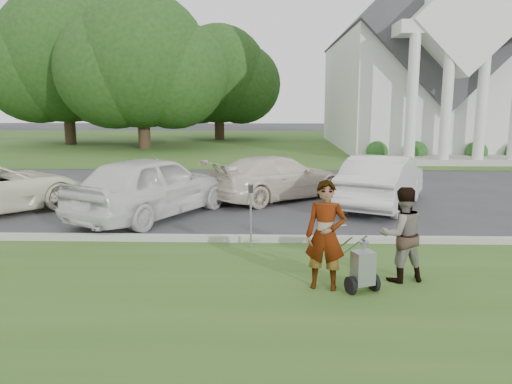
{
  "coord_description": "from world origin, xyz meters",
  "views": [
    {
      "loc": [
        0.1,
        -9.78,
        2.98
      ],
      "look_at": [
        -0.19,
        0.0,
        1.2
      ],
      "focal_mm": 35.0,
      "sensor_mm": 36.0,
      "label": 1
    }
  ],
  "objects_px": {
    "car_b": "(152,186)",
    "person_right": "(401,235)",
    "tree_left": "(141,67)",
    "parking_meter_near": "(251,208)",
    "car_c": "(277,178)",
    "striping_cart": "(362,269)",
    "tree_back": "(219,79)",
    "tree_far": "(65,61)",
    "person_left": "(326,236)",
    "church": "(412,54)",
    "car_d": "(382,181)"
  },
  "relations": [
    {
      "from": "tree_far",
      "to": "car_b",
      "type": "height_order",
      "value": "tree_far"
    },
    {
      "from": "church",
      "to": "tree_far",
      "type": "height_order",
      "value": "church"
    },
    {
      "from": "person_left",
      "to": "car_c",
      "type": "xyz_separation_m",
      "value": [
        -0.68,
        7.49,
        -0.21
      ]
    },
    {
      "from": "person_right",
      "to": "parking_meter_near",
      "type": "bearing_deg",
      "value": -49.34
    },
    {
      "from": "person_right",
      "to": "tree_left",
      "type": "bearing_deg",
      "value": -80.29
    },
    {
      "from": "tree_back",
      "to": "person_right",
      "type": "xyz_separation_m",
      "value": [
        6.28,
        -31.7,
        -3.93
      ]
    },
    {
      "from": "church",
      "to": "person_left",
      "type": "relative_size",
      "value": 13.75
    },
    {
      "from": "tree_far",
      "to": "striping_cart",
      "type": "bearing_deg",
      "value": -60.26
    },
    {
      "from": "tree_far",
      "to": "car_c",
      "type": "distance_m",
      "value": 24.78
    },
    {
      "from": "tree_far",
      "to": "person_left",
      "type": "height_order",
      "value": "tree_far"
    },
    {
      "from": "person_left",
      "to": "person_right",
      "type": "relative_size",
      "value": 1.1
    },
    {
      "from": "person_left",
      "to": "parking_meter_near",
      "type": "bearing_deg",
      "value": 132.71
    },
    {
      "from": "tree_left",
      "to": "parking_meter_near",
      "type": "bearing_deg",
      "value": -70.57
    },
    {
      "from": "person_left",
      "to": "person_right",
      "type": "xyz_separation_m",
      "value": [
        1.3,
        0.4,
        -0.08
      ]
    },
    {
      "from": "car_b",
      "to": "car_d",
      "type": "bearing_deg",
      "value": -137.99
    },
    {
      "from": "person_left",
      "to": "car_c",
      "type": "bearing_deg",
      "value": 108.29
    },
    {
      "from": "tree_back",
      "to": "person_right",
      "type": "height_order",
      "value": "tree_back"
    },
    {
      "from": "tree_left",
      "to": "car_b",
      "type": "xyz_separation_m",
      "value": [
        5.03,
        -19.12,
        -4.29
      ]
    },
    {
      "from": "tree_back",
      "to": "car_d",
      "type": "distance_m",
      "value": 26.94
    },
    {
      "from": "church",
      "to": "striping_cart",
      "type": "distance_m",
      "value": 27.01
    },
    {
      "from": "tree_left",
      "to": "tree_far",
      "type": "distance_m",
      "value": 6.73
    },
    {
      "from": "church",
      "to": "tree_back",
      "type": "xyz_separation_m",
      "value": [
        -13.01,
        6.87,
        -1.21
      ]
    },
    {
      "from": "tree_left",
      "to": "tree_back",
      "type": "distance_m",
      "value": 8.95
    },
    {
      "from": "tree_far",
      "to": "tree_back",
      "type": "distance_m",
      "value": 11.22
    },
    {
      "from": "tree_far",
      "to": "person_left",
      "type": "distance_m",
      "value": 31.34
    },
    {
      "from": "tree_far",
      "to": "striping_cart",
      "type": "height_order",
      "value": "tree_far"
    },
    {
      "from": "tree_far",
      "to": "person_right",
      "type": "xyz_separation_m",
      "value": [
        16.28,
        -26.7,
        -4.9
      ]
    },
    {
      "from": "striping_cart",
      "to": "car_c",
      "type": "distance_m",
      "value": 7.74
    },
    {
      "from": "parking_meter_near",
      "to": "car_c",
      "type": "height_order",
      "value": "parking_meter_near"
    },
    {
      "from": "car_d",
      "to": "parking_meter_near",
      "type": "bearing_deg",
      "value": 74.72
    },
    {
      "from": "church",
      "to": "tree_back",
      "type": "relative_size",
      "value": 2.51
    },
    {
      "from": "tree_back",
      "to": "church",
      "type": "bearing_deg",
      "value": -27.85
    },
    {
      "from": "church",
      "to": "person_left",
      "type": "bearing_deg",
      "value": -107.65
    },
    {
      "from": "church",
      "to": "car_b",
      "type": "bearing_deg",
      "value": -120.61
    },
    {
      "from": "tree_left",
      "to": "person_right",
      "type": "bearing_deg",
      "value": -66.54
    },
    {
      "from": "church",
      "to": "striping_cart",
      "type": "height_order",
      "value": "church"
    },
    {
      "from": "tree_back",
      "to": "car_d",
      "type": "xyz_separation_m",
      "value": [
        7.3,
        -25.62,
        -3.98
      ]
    },
    {
      "from": "car_b",
      "to": "person_right",
      "type": "bearing_deg",
      "value": 167.45
    },
    {
      "from": "car_b",
      "to": "car_d",
      "type": "xyz_separation_m",
      "value": [
        6.27,
        1.5,
        -0.08
      ]
    },
    {
      "from": "parking_meter_near",
      "to": "car_c",
      "type": "bearing_deg",
      "value": 83.55
    },
    {
      "from": "church",
      "to": "person_left",
      "type": "height_order",
      "value": "church"
    },
    {
      "from": "car_d",
      "to": "car_c",
      "type": "bearing_deg",
      "value": 6.36
    },
    {
      "from": "tree_back",
      "to": "striping_cart",
      "type": "height_order",
      "value": "tree_back"
    },
    {
      "from": "church",
      "to": "striping_cart",
      "type": "bearing_deg",
      "value": -106.37
    },
    {
      "from": "person_right",
      "to": "car_c",
      "type": "xyz_separation_m",
      "value": [
        -1.98,
        7.09,
        -0.13
      ]
    },
    {
      "from": "tree_left",
      "to": "person_right",
      "type": "distance_m",
      "value": 26.19
    },
    {
      "from": "person_left",
      "to": "parking_meter_near",
      "type": "height_order",
      "value": "person_left"
    },
    {
      "from": "church",
      "to": "striping_cart",
      "type": "relative_size",
      "value": 22.97
    },
    {
      "from": "church",
      "to": "parking_meter_near",
      "type": "distance_m",
      "value": 25.31
    },
    {
      "from": "tree_left",
      "to": "church",
      "type": "bearing_deg",
      "value": 3.79
    }
  ]
}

